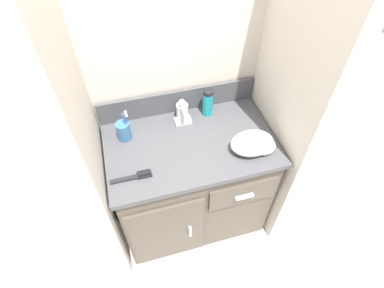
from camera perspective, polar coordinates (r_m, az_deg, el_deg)
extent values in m
plane|color=beige|center=(2.15, -0.20, -12.98)|extent=(6.00, 6.00, 0.00)
cube|color=beige|center=(1.55, -3.64, 17.98)|extent=(1.06, 0.08, 2.20)
cube|color=beige|center=(1.28, -22.01, 6.71)|extent=(0.08, 0.62, 2.20)
cube|color=beige|center=(1.47, 18.84, 13.62)|extent=(0.08, 0.62, 2.20)
cube|color=brown|center=(1.84, -0.23, -7.72)|extent=(0.85, 0.50, 0.71)
cube|color=brown|center=(1.73, -4.60, -16.73)|extent=(0.41, 0.02, 0.56)
cube|color=brown|center=(1.60, 9.73, -9.37)|extent=(0.37, 0.02, 0.17)
cube|color=silver|center=(1.73, -0.38, -16.31)|extent=(0.02, 0.02, 0.09)
cube|color=silver|center=(1.59, 9.97, -9.89)|extent=(0.10, 0.02, 0.01)
cube|color=#4C4C51|center=(1.55, -0.27, -0.14)|extent=(0.88, 0.54, 0.03)
ellipsoid|color=#46464B|center=(1.62, -0.26, -2.16)|extent=(0.40, 0.26, 0.20)
cylinder|color=silver|center=(1.69, -0.25, -4.24)|extent=(0.03, 0.03, 0.01)
cube|color=#4C4C51|center=(1.68, -2.69, 8.22)|extent=(0.88, 0.02, 0.14)
cube|color=silver|center=(1.64, -1.76, 4.44)|extent=(0.09, 0.06, 0.02)
cylinder|color=silver|center=(1.60, -1.80, 5.79)|extent=(0.02, 0.02, 0.08)
cylinder|color=silver|center=(1.55, -1.56, 6.22)|extent=(0.02, 0.06, 0.02)
sphere|color=silver|center=(1.57, -1.96, 7.70)|extent=(0.03, 0.03, 0.03)
cylinder|color=teal|center=(1.57, -12.88, 2.43)|extent=(0.07, 0.07, 0.10)
cylinder|color=blue|center=(1.54, -12.32, 3.39)|extent=(0.03, 0.01, 0.16)
cube|color=white|center=(1.48, -12.48, 5.61)|extent=(0.01, 0.02, 0.03)
cylinder|color=white|center=(1.64, -1.85, 6.18)|extent=(0.06, 0.06, 0.10)
cylinder|color=silver|center=(1.60, -1.91, 7.82)|extent=(0.03, 0.03, 0.03)
cylinder|color=silver|center=(1.58, -1.76, 7.80)|extent=(0.01, 0.04, 0.01)
cylinder|color=teal|center=(1.65, 2.99, 7.58)|extent=(0.05, 0.05, 0.14)
cylinder|color=black|center=(1.60, 3.10, 9.74)|extent=(0.05, 0.05, 0.02)
cube|color=#232328|center=(1.43, -12.94, -6.61)|extent=(0.12, 0.02, 0.01)
cube|color=#232328|center=(1.42, -9.09, -5.79)|extent=(0.07, 0.03, 0.02)
cube|color=black|center=(1.41, -9.16, -5.46)|extent=(0.06, 0.03, 0.01)
ellipsoid|color=white|center=(1.51, 11.36, 0.18)|extent=(0.22, 0.16, 0.09)
ellipsoid|color=white|center=(1.53, 13.27, -0.33)|extent=(0.13, 0.11, 0.06)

